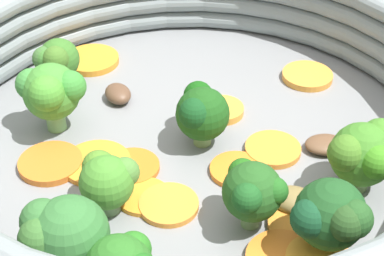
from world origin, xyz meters
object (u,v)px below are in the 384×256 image
(broccoli_floret_1, at_px, (364,153))
(broccoli_floret_5, at_px, (332,216))
(carrot_slice_1, at_px, (302,225))
(mushroom_piece_0, at_px, (363,149))
(carrot_slice_12, at_px, (273,149))
(broccoli_floret_4, at_px, (253,191))
(carrot_slice_2, at_px, (132,167))
(carrot_slice_11, at_px, (169,205))
(carrot_slice_6, at_px, (50,163))
(mushroom_piece_2, at_px, (295,200))
(broccoli_floret_6, at_px, (56,60))
(broccoli_floret_7, at_px, (199,110))
(carrot_slice_7, at_px, (237,170))
(carrot_slice_5, at_px, (307,76))
(carrot_slice_4, at_px, (222,110))
(carrot_slice_9, at_px, (144,197))
(broccoli_floret_3, at_px, (51,92))
(skillet, at_px, (192,155))
(broccoli_floret_0, at_px, (108,180))
(broccoli_floret_8, at_px, (63,234))
(carrot_slice_10, at_px, (92,60))
(carrot_slice_0, at_px, (96,160))
(mushroom_piece_3, at_px, (326,145))
(mushroom_piece_1, at_px, (118,94))

(broccoli_floret_1, height_order, broccoli_floret_5, broccoli_floret_5)
(carrot_slice_1, bearing_deg, mushroom_piece_0, -55.65)
(carrot_slice_12, xyz_separation_m, broccoli_floret_4, (-0.06, 0.04, 0.03))
(carrot_slice_2, xyz_separation_m, carrot_slice_11, (-0.04, -0.01, 0.00))
(carrot_slice_6, bearing_deg, mushroom_piece_2, -123.15)
(carrot_slice_2, bearing_deg, broccoli_floret_6, 14.02)
(broccoli_floret_7, height_order, mushroom_piece_2, broccoli_floret_7)
(carrot_slice_7, distance_m, broccoli_floret_7, 0.05)
(carrot_slice_5, bearing_deg, broccoli_floret_6, 74.20)
(carrot_slice_4, distance_m, carrot_slice_7, 0.07)
(carrot_slice_4, bearing_deg, broccoli_floret_4, 167.39)
(carrot_slice_12, height_order, mushroom_piece_0, mushroom_piece_0)
(carrot_slice_9, relative_size, broccoli_floret_3, 0.65)
(carrot_slice_1, relative_size, carrot_slice_4, 1.26)
(carrot_slice_1, relative_size, carrot_slice_9, 1.21)
(skillet, xyz_separation_m, broccoli_floret_0, (-0.04, 0.07, 0.03))
(broccoli_floret_3, xyz_separation_m, broccoli_floret_8, (-0.14, 0.02, -0.00))
(carrot_slice_6, bearing_deg, carrot_slice_10, -23.77)
(broccoli_floret_1, bearing_deg, carrot_slice_0, 62.91)
(broccoli_floret_4, xyz_separation_m, mushroom_piece_3, (0.05, -0.08, -0.02))
(broccoli_floret_4, bearing_deg, mushroom_piece_2, -81.88)
(carrot_slice_0, bearing_deg, broccoli_floret_7, -89.13)
(carrot_slice_5, bearing_deg, mushroom_piece_1, 82.43)
(carrot_slice_7, relative_size, mushroom_piece_2, 1.19)
(carrot_slice_1, distance_m, carrot_slice_7, 0.06)
(broccoli_floret_5, xyz_separation_m, mushroom_piece_3, (0.08, -0.05, -0.03))
(broccoli_floret_3, relative_size, mushroom_piece_0, 1.48)
(carrot_slice_10, distance_m, mushroom_piece_1, 0.06)
(mushroom_piece_1, bearing_deg, broccoli_floret_8, 156.87)
(carrot_slice_0, height_order, carrot_slice_12, same)
(carrot_slice_9, relative_size, broccoli_floret_4, 0.76)
(broccoli_floret_4, distance_m, mushroom_piece_3, 0.10)
(carrot_slice_6, distance_m, mushroom_piece_3, 0.19)
(carrot_slice_6, xyz_separation_m, broccoli_floret_6, (0.10, -0.02, 0.02))
(mushroom_piece_2, height_order, mushroom_piece_3, mushroom_piece_2)
(broccoli_floret_4, bearing_deg, broccoli_floret_7, 1.01)
(broccoli_floret_7, bearing_deg, carrot_slice_7, -163.91)
(carrot_slice_5, bearing_deg, broccoli_floret_7, 113.06)
(carrot_slice_2, xyz_separation_m, carrot_slice_6, (0.02, 0.05, 0.00))
(broccoli_floret_5, bearing_deg, carrot_slice_9, 48.01)
(mushroom_piece_3, bearing_deg, carrot_slice_1, 141.41)
(broccoli_floret_7, bearing_deg, carrot_slice_11, 144.97)
(broccoli_floret_6, bearing_deg, broccoli_floret_3, 168.35)
(carrot_slice_10, relative_size, carrot_slice_11, 1.22)
(skillet, height_order, mushroom_piece_3, mushroom_piece_3)
(carrot_slice_6, bearing_deg, broccoli_floret_6, -13.12)
(carrot_slice_0, xyz_separation_m, carrot_slice_9, (-0.04, -0.02, -0.00))
(broccoli_floret_4, bearing_deg, carrot_slice_5, -38.59)
(broccoli_floret_5, distance_m, mushroom_piece_0, 0.10)
(broccoli_floret_5, distance_m, mushroom_piece_1, 0.21)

